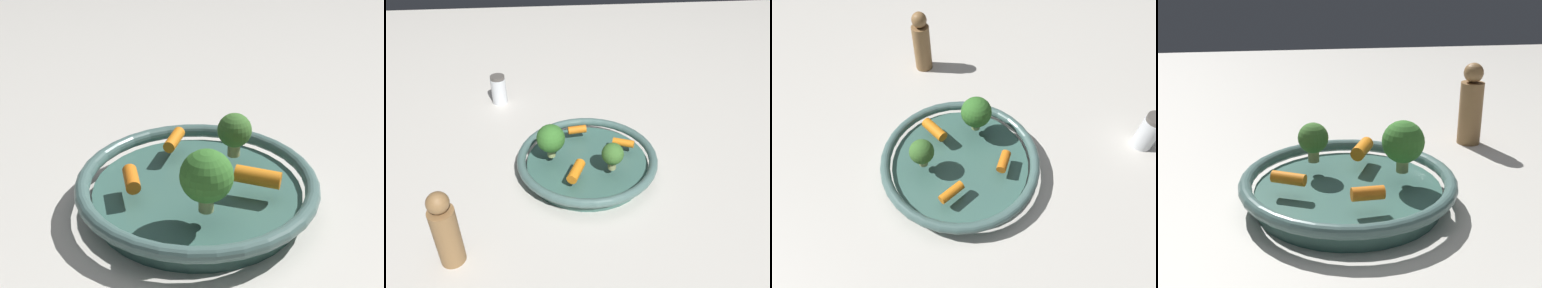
# 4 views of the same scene
# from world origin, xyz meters

# --- Properties ---
(ground_plane) EXTENTS (2.44, 2.44, 0.00)m
(ground_plane) POSITION_xyz_m (0.00, 0.00, 0.00)
(ground_plane) COLOR beige
(serving_bowl) EXTENTS (0.30, 0.30, 0.04)m
(serving_bowl) POSITION_xyz_m (0.00, 0.00, 0.02)
(serving_bowl) COLOR #3D665B
(serving_bowl) RESTS_ON ground_plane
(baby_carrot_back) EXTENTS (0.06, 0.04, 0.02)m
(baby_carrot_back) POSITION_xyz_m (-0.07, 0.03, 0.05)
(baby_carrot_back) COLOR orange
(baby_carrot_back) RESTS_ON serving_bowl
(baby_carrot_center) EXTENTS (0.03, 0.05, 0.02)m
(baby_carrot_center) POSITION_xyz_m (0.02, -0.08, 0.05)
(baby_carrot_center) COLOR orange
(baby_carrot_center) RESTS_ON serving_bowl
(baby_carrot_left) EXTENTS (0.02, 0.04, 0.02)m
(baby_carrot_left) POSITION_xyz_m (0.08, 0.01, 0.05)
(baby_carrot_left) COLOR orange
(baby_carrot_left) RESTS_ON serving_bowl
(broccoli_floret_small) EXTENTS (0.04, 0.04, 0.06)m
(broccoli_floret_small) POSITION_xyz_m (-0.05, -0.04, 0.08)
(broccoli_floret_small) COLOR tan
(broccoli_floret_small) RESTS_ON serving_bowl
(broccoli_floret_mid) EXTENTS (0.06, 0.06, 0.07)m
(broccoli_floret_mid) POSITION_xyz_m (0.00, 0.07, 0.09)
(broccoli_floret_mid) COLOR #9AA766
(broccoli_floret_mid) RESTS_ON serving_bowl
(salt_shaker) EXTENTS (0.04, 0.04, 0.08)m
(salt_shaker) POSITION_xyz_m (0.32, 0.21, 0.04)
(salt_shaker) COLOR silver
(salt_shaker) RESTS_ON ground_plane
(pepper_mill) EXTENTS (0.04, 0.04, 0.15)m
(pepper_mill) POSITION_xyz_m (-0.21, 0.25, 0.07)
(pepper_mill) COLOR olive
(pepper_mill) RESTS_ON ground_plane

